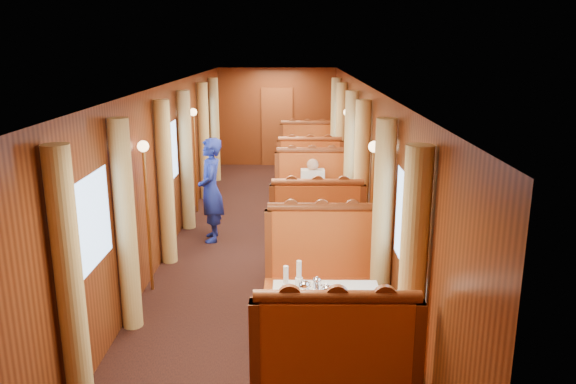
{
  "coord_description": "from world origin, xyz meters",
  "views": [
    {
      "loc": [
        0.43,
        -8.44,
        3.09
      ],
      "look_at": [
        0.35,
        -0.77,
        1.05
      ],
      "focal_mm": 35.0,
      "sensor_mm": 36.0,
      "label": 1
    }
  ],
  "objects_px": {
    "table_near": "(326,331)",
    "fruit_plate": "(360,300)",
    "tea_tray": "(313,298)",
    "table_mid": "(314,221)",
    "banquette_mid_fwd": "(316,240)",
    "banquette_mid_aft": "(312,201)",
    "teapot_back": "(317,286)",
    "banquette_near_aft": "(321,283)",
    "teapot_left": "(304,292)",
    "banquette_far_fwd": "(310,181)",
    "banquette_far_aft": "(307,160)",
    "rose_vase_mid": "(316,187)",
    "steward": "(211,190)",
    "rose_vase_far": "(307,147)",
    "passenger": "(313,186)",
    "teapot_right": "(327,295)",
    "table_far": "(308,172)"
  },
  "relations": [
    {
      "from": "banquette_near_aft",
      "to": "rose_vase_mid",
      "type": "distance_m",
      "value": 2.54
    },
    {
      "from": "tea_tray",
      "to": "teapot_right",
      "type": "relative_size",
      "value": 2.17
    },
    {
      "from": "banquette_mid_fwd",
      "to": "fruit_plate",
      "type": "distance_m",
      "value": 2.67
    },
    {
      "from": "tea_tray",
      "to": "fruit_plate",
      "type": "distance_m",
      "value": 0.45
    },
    {
      "from": "banquette_near_aft",
      "to": "tea_tray",
      "type": "relative_size",
      "value": 3.94
    },
    {
      "from": "banquette_far_aft",
      "to": "teapot_left",
      "type": "distance_m",
      "value": 8.11
    },
    {
      "from": "table_near",
      "to": "fruit_plate",
      "type": "bearing_deg",
      "value": -25.69
    },
    {
      "from": "banquette_near_aft",
      "to": "teapot_left",
      "type": "height_order",
      "value": "banquette_near_aft"
    },
    {
      "from": "teapot_back",
      "to": "table_near",
      "type": "bearing_deg",
      "value": -38.37
    },
    {
      "from": "table_near",
      "to": "steward",
      "type": "height_order",
      "value": "steward"
    },
    {
      "from": "teapot_back",
      "to": "rose_vase_far",
      "type": "xyz_separation_m",
      "value": [
        0.06,
        6.92,
        0.12
      ]
    },
    {
      "from": "banquette_far_fwd",
      "to": "rose_vase_far",
      "type": "xyz_separation_m",
      "value": [
        -0.03,
        1.02,
        0.5
      ]
    },
    {
      "from": "banquette_far_fwd",
      "to": "teapot_left",
      "type": "bearing_deg",
      "value": -92.07
    },
    {
      "from": "banquette_far_fwd",
      "to": "teapot_back",
      "type": "xyz_separation_m",
      "value": [
        -0.09,
        -5.9,
        0.38
      ]
    },
    {
      "from": "table_near",
      "to": "banquette_far_aft",
      "type": "bearing_deg",
      "value": 90.0
    },
    {
      "from": "banquette_mid_aft",
      "to": "rose_vase_mid",
      "type": "bearing_deg",
      "value": -88.57
    },
    {
      "from": "banquette_mid_fwd",
      "to": "teapot_left",
      "type": "relative_size",
      "value": 7.68
    },
    {
      "from": "table_near",
      "to": "banquette_far_aft",
      "type": "height_order",
      "value": "banquette_far_aft"
    },
    {
      "from": "table_near",
      "to": "rose_vase_mid",
      "type": "height_order",
      "value": "rose_vase_mid"
    },
    {
      "from": "table_mid",
      "to": "banquette_mid_fwd",
      "type": "bearing_deg",
      "value": -90.0
    },
    {
      "from": "teapot_left",
      "to": "rose_vase_far",
      "type": "height_order",
      "value": "rose_vase_far"
    },
    {
      "from": "tea_tray",
      "to": "table_mid",
      "type": "bearing_deg",
      "value": 87.77
    },
    {
      "from": "table_far",
      "to": "steward",
      "type": "relative_size",
      "value": 0.63
    },
    {
      "from": "teapot_back",
      "to": "rose_vase_far",
      "type": "distance_m",
      "value": 6.92
    },
    {
      "from": "banquette_near_aft",
      "to": "banquette_far_fwd",
      "type": "relative_size",
      "value": 1.0
    },
    {
      "from": "fruit_plate",
      "to": "rose_vase_far",
      "type": "distance_m",
      "value": 7.16
    },
    {
      "from": "table_far",
      "to": "tea_tray",
      "type": "relative_size",
      "value": 3.09
    },
    {
      "from": "banquette_far_fwd",
      "to": "tea_tray",
      "type": "relative_size",
      "value": 3.94
    },
    {
      "from": "teapot_left",
      "to": "teapot_back",
      "type": "height_order",
      "value": "teapot_left"
    },
    {
      "from": "teapot_back",
      "to": "rose_vase_far",
      "type": "bearing_deg",
      "value": 93.51
    },
    {
      "from": "teapot_right",
      "to": "banquette_mid_aft",
      "type": "bearing_deg",
      "value": 94.4
    },
    {
      "from": "teapot_left",
      "to": "fruit_plate",
      "type": "bearing_deg",
      "value": 1.34
    },
    {
      "from": "table_mid",
      "to": "banquette_mid_fwd",
      "type": "height_order",
      "value": "banquette_mid_fwd"
    },
    {
      "from": "table_near",
      "to": "tea_tray",
      "type": "distance_m",
      "value": 0.42
    },
    {
      "from": "table_near",
      "to": "teapot_back",
      "type": "xyz_separation_m",
      "value": [
        -0.09,
        0.09,
        0.43
      ]
    },
    {
      "from": "banquette_mid_fwd",
      "to": "banquette_mid_aft",
      "type": "distance_m",
      "value": 2.03
    },
    {
      "from": "table_near",
      "to": "banquette_mid_aft",
      "type": "xyz_separation_m",
      "value": [
        0.0,
        4.51,
        0.05
      ]
    },
    {
      "from": "rose_vase_far",
      "to": "banquette_far_fwd",
      "type": "bearing_deg",
      "value": -88.34
    },
    {
      "from": "banquette_far_aft",
      "to": "fruit_plate",
      "type": "xyz_separation_m",
      "value": [
        0.3,
        -8.16,
        0.35
      ]
    },
    {
      "from": "banquette_mid_aft",
      "to": "rose_vase_mid",
      "type": "xyz_separation_m",
      "value": [
        0.03,
        -1.01,
        0.5
      ]
    },
    {
      "from": "banquette_far_fwd",
      "to": "fruit_plate",
      "type": "relative_size",
      "value": 6.74
    },
    {
      "from": "tea_tray",
      "to": "rose_vase_mid",
      "type": "xyz_separation_m",
      "value": [
        0.16,
        3.59,
        0.17
      ]
    },
    {
      "from": "banquette_near_aft",
      "to": "fruit_plate",
      "type": "bearing_deg",
      "value": -75.41
    },
    {
      "from": "table_near",
      "to": "banquette_mid_aft",
      "type": "height_order",
      "value": "banquette_mid_aft"
    },
    {
      "from": "teapot_left",
      "to": "steward",
      "type": "relative_size",
      "value": 0.1
    },
    {
      "from": "banquette_far_aft",
      "to": "rose_vase_mid",
      "type": "relative_size",
      "value": 3.72
    },
    {
      "from": "rose_vase_mid",
      "to": "passenger",
      "type": "distance_m",
      "value": 0.79
    },
    {
      "from": "banquette_mid_aft",
      "to": "rose_vase_mid",
      "type": "height_order",
      "value": "banquette_mid_aft"
    },
    {
      "from": "table_mid",
      "to": "banquette_far_aft",
      "type": "distance_m",
      "value": 4.51
    },
    {
      "from": "tea_tray",
      "to": "fruit_plate",
      "type": "relative_size",
      "value": 1.71
    }
  ]
}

